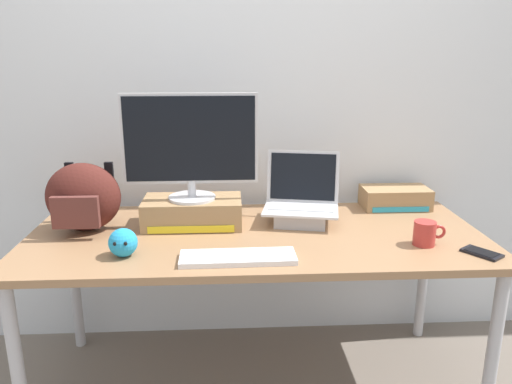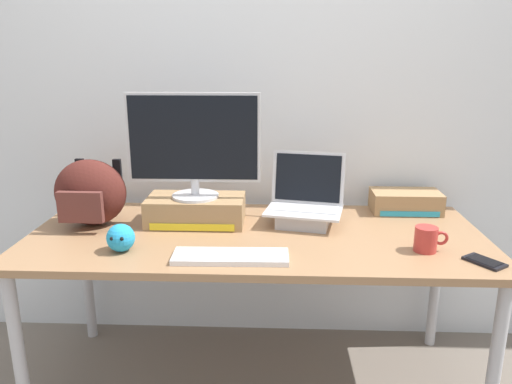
# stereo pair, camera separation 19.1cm
# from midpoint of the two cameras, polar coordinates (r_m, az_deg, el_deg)

# --- Properties ---
(ground_plane) EXTENTS (20.00, 20.00, 0.00)m
(ground_plane) POSITION_cam_midpoint_polar(r_m,az_deg,el_deg) (2.45, 2.39, -20.99)
(ground_plane) COLOR #70665B
(back_wall) EXTENTS (7.00, 0.10, 2.60)m
(back_wall) POSITION_cam_midpoint_polar(r_m,az_deg,el_deg) (2.48, 2.77, 11.95)
(back_wall) COLOR silver
(back_wall) RESTS_ON ground
(desk) EXTENTS (1.91, 0.82, 0.73)m
(desk) POSITION_cam_midpoint_polar(r_m,az_deg,el_deg) (2.12, 2.60, -6.36)
(desk) COLOR #99704C
(desk) RESTS_ON ground
(toner_box_yellow) EXTENTS (0.43, 0.23, 0.12)m
(toner_box_yellow) POSITION_cam_midpoint_polar(r_m,az_deg,el_deg) (2.20, -4.48, -2.13)
(toner_box_yellow) COLOR #9E7A51
(toner_box_yellow) RESTS_ON desk
(desktop_monitor) EXTENTS (0.57, 0.20, 0.45)m
(desktop_monitor) POSITION_cam_midpoint_polar(r_m,az_deg,el_deg) (2.13, -4.65, 5.46)
(desktop_monitor) COLOR silver
(desktop_monitor) RESTS_ON toner_box_yellow
(open_laptop) EXTENTS (0.37, 0.30, 0.31)m
(open_laptop) POSITION_cam_midpoint_polar(r_m,az_deg,el_deg) (2.21, 8.07, -2.08)
(open_laptop) COLOR #ADADB2
(open_laptop) RESTS_ON desk
(external_keyboard) EXTENTS (0.43, 0.14, 0.02)m
(external_keyboard) POSITION_cam_midpoint_polar(r_m,az_deg,el_deg) (1.83, 0.06, -7.47)
(external_keyboard) COLOR white
(external_keyboard) RESTS_ON desk
(messenger_backpack) EXTENTS (0.31, 0.27, 0.29)m
(messenger_backpack) POSITION_cam_midpoint_polar(r_m,az_deg,el_deg) (2.24, -16.25, -0.12)
(messenger_backpack) COLOR #4C1E19
(messenger_backpack) RESTS_ON desk
(coffee_mug) EXTENTS (0.13, 0.09, 0.10)m
(coffee_mug) POSITION_cam_midpoint_polar(r_m,az_deg,el_deg) (2.03, 21.62, -5.11)
(coffee_mug) COLOR #B2332D
(coffee_mug) RESTS_ON desk
(cell_phone) EXTENTS (0.14, 0.16, 0.01)m
(cell_phone) POSITION_cam_midpoint_polar(r_m,az_deg,el_deg) (2.02, 27.33, -7.18)
(cell_phone) COLOR black
(cell_phone) RESTS_ON desk
(plush_toy) EXTENTS (0.11, 0.11, 0.11)m
(plush_toy) POSITION_cam_midpoint_polar(r_m,az_deg,el_deg) (1.94, -12.61, -5.21)
(plush_toy) COLOR #2393CC
(plush_toy) RESTS_ON desk
(toner_box_cyan) EXTENTS (0.32, 0.18, 0.10)m
(toner_box_cyan) POSITION_cam_midpoint_polar(r_m,az_deg,el_deg) (2.49, 18.96, -1.09)
(toner_box_cyan) COLOR #9E7A51
(toner_box_cyan) RESTS_ON desk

